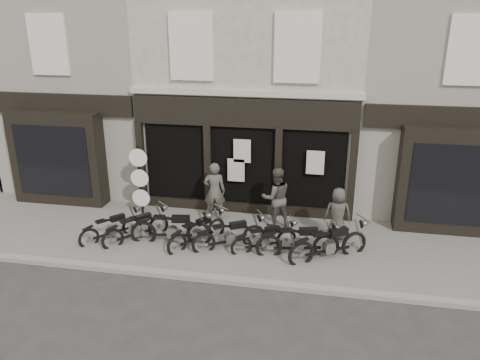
% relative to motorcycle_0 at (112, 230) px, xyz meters
% --- Properties ---
extents(ground_plane, '(90.00, 90.00, 0.00)m').
position_rel_motorcycle_0_xyz_m(ground_plane, '(3.43, -0.32, -0.37)').
color(ground_plane, '#2D2B28').
rests_on(ground_plane, ground).
extents(pavement, '(30.00, 4.20, 0.12)m').
position_rel_motorcycle_0_xyz_m(pavement, '(3.43, 0.58, -0.31)').
color(pavement, '#635F57').
rests_on(pavement, ground_plane).
extents(kerb, '(30.00, 0.25, 0.13)m').
position_rel_motorcycle_0_xyz_m(kerb, '(3.43, -1.57, -0.31)').
color(kerb, gray).
rests_on(kerb, ground_plane).
extents(central_building, '(7.30, 6.22, 8.34)m').
position_rel_motorcycle_0_xyz_m(central_building, '(3.43, 5.63, 3.71)').
color(central_building, '#BAB4A0').
rests_on(central_building, ground).
extents(neighbour_left, '(5.60, 6.73, 8.34)m').
position_rel_motorcycle_0_xyz_m(neighbour_left, '(-2.92, 5.58, 3.67)').
color(neighbour_left, gray).
rests_on(neighbour_left, ground).
extents(neighbour_right, '(5.60, 6.73, 8.34)m').
position_rel_motorcycle_0_xyz_m(neighbour_right, '(9.78, 5.58, 3.67)').
color(neighbour_right, gray).
rests_on(neighbour_right, ground).
extents(motorcycle_0, '(1.44, 1.63, 0.94)m').
position_rel_motorcycle_0_xyz_m(motorcycle_0, '(0.00, 0.00, 0.00)').
color(motorcycle_0, black).
rests_on(motorcycle_0, ground).
extents(motorcycle_1, '(1.58, 1.74, 1.02)m').
position_rel_motorcycle_0_xyz_m(motorcycle_1, '(0.77, 0.05, 0.03)').
color(motorcycle_1, black).
rests_on(motorcycle_1, ground).
extents(motorcycle_2, '(2.36, 0.70, 1.14)m').
position_rel_motorcycle_0_xyz_m(motorcycle_2, '(1.84, 0.08, 0.08)').
color(motorcycle_2, black).
rests_on(motorcycle_2, ground).
extents(motorcycle_3, '(1.42, 1.83, 1.01)m').
position_rel_motorcycle_0_xyz_m(motorcycle_3, '(2.58, 0.13, 0.03)').
color(motorcycle_3, black).
rests_on(motorcycle_3, ground).
extents(motorcycle_4, '(1.96, 1.32, 1.04)m').
position_rel_motorcycle_0_xyz_m(motorcycle_4, '(3.53, 0.07, 0.04)').
color(motorcycle_4, black).
rests_on(motorcycle_4, ground).
extents(motorcycle_5, '(1.79, 1.18, 0.94)m').
position_rel_motorcycle_0_xyz_m(motorcycle_5, '(4.52, 0.11, 0.00)').
color(motorcycle_5, black).
rests_on(motorcycle_5, ground).
extents(motorcycle_6, '(2.27, 0.83, 1.10)m').
position_rel_motorcycle_0_xyz_m(motorcycle_6, '(5.46, -0.01, 0.06)').
color(motorcycle_6, black).
rests_on(motorcycle_6, ground).
extents(motorcycle_7, '(2.14, 1.50, 1.14)m').
position_rel_motorcycle_0_xyz_m(motorcycle_7, '(6.27, -0.03, 0.08)').
color(motorcycle_7, black).
rests_on(motorcycle_7, ground).
extents(man_left, '(0.76, 0.56, 1.88)m').
position_rel_motorcycle_0_xyz_m(man_left, '(2.66, 1.88, 0.69)').
color(man_left, '#4A453C').
rests_on(man_left, pavement).
extents(man_centre, '(1.12, 1.01, 1.89)m').
position_rel_motorcycle_0_xyz_m(man_centre, '(4.62, 1.71, 0.69)').
color(man_centre, '#49413B').
rests_on(man_centre, pavement).
extents(man_right, '(0.80, 0.55, 1.56)m').
position_rel_motorcycle_0_xyz_m(man_right, '(6.48, 1.18, 0.53)').
color(man_right, '#3E3934').
rests_on(man_right, pavement).
extents(advert_sign_post, '(0.59, 0.38, 2.42)m').
position_rel_motorcycle_0_xyz_m(advert_sign_post, '(0.22, 1.83, 0.81)').
color(advert_sign_post, black).
rests_on(advert_sign_post, ground).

